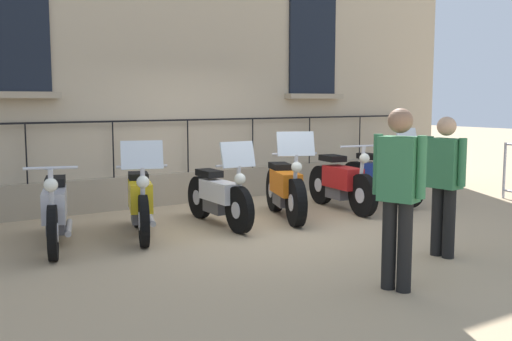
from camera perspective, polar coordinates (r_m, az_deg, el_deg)
name	(u,v)px	position (r m, az deg, el deg)	size (l,w,h in m)	color
ground_plane	(259,225)	(8.87, 0.31, -5.19)	(60.00, 60.00, 0.00)	tan
motorcycle_silver	(55,212)	(7.92, -18.60, -3.74)	(2.03, 0.85, 1.08)	black
motorcycle_yellow	(140,203)	(8.18, -10.97, -3.08)	(1.85, 0.83, 1.33)	black
motorcycle_white	(219,197)	(8.76, -3.54, -2.51)	(1.93, 0.61, 1.27)	black
motorcycle_orange	(285,190)	(9.28, 2.81, -1.83)	(1.88, 0.93, 1.38)	black
motorcycle_red	(341,183)	(10.07, 8.16, -1.23)	(1.97, 0.76, 1.13)	black
motorcycle_blue	(381,178)	(10.90, 11.84, -0.71)	(2.02, 0.55, 1.36)	black
pedestrian_standing	(445,179)	(7.27, 17.57, -0.74)	(0.53, 0.25, 1.65)	black
pedestrian_walking	(398,188)	(5.84, 13.44, -1.63)	(0.50, 0.33, 1.76)	black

